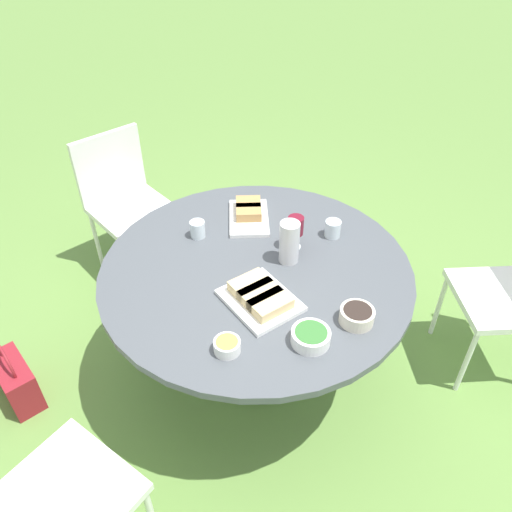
{
  "coord_description": "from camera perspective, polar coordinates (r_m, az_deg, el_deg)",
  "views": [
    {
      "loc": [
        -1.3,
        1.11,
        2.16
      ],
      "look_at": [
        0.0,
        0.0,
        0.78
      ],
      "focal_mm": 35.0,
      "sensor_mm": 36.0,
      "label": 1
    }
  ],
  "objects": [
    {
      "name": "handbag",
      "position": [
        2.81,
        -25.72,
        -12.71
      ],
      "size": [
        0.3,
        0.14,
        0.37
      ],
      "color": "maroon",
      "rests_on": "ground_plane"
    },
    {
      "name": "cup_water_near",
      "position": [
        2.43,
        8.76,
        3.1
      ],
      "size": [
        0.08,
        0.08,
        0.08
      ],
      "color": "silver",
      "rests_on": "dining_table"
    },
    {
      "name": "ground_plane",
      "position": [
        2.76,
        0.0,
        -12.66
      ],
      "size": [
        40.0,
        40.0,
        0.0
      ],
      "primitive_type": "plane",
      "color": "#668E42"
    },
    {
      "name": "cup_water_far",
      "position": [
        2.41,
        -6.69,
        3.07
      ],
      "size": [
        0.07,
        0.07,
        0.08
      ],
      "color": "silver",
      "rests_on": "dining_table"
    },
    {
      "name": "platter_charcuterie",
      "position": [
        2.53,
        -0.84,
        4.92
      ],
      "size": [
        0.37,
        0.35,
        0.07
      ],
      "color": "white",
      "rests_on": "dining_table"
    },
    {
      "name": "bowl_salad",
      "position": [
        1.91,
        6.27,
        -9.11
      ],
      "size": [
        0.15,
        0.15,
        0.06
      ],
      "color": "white",
      "rests_on": "dining_table"
    },
    {
      "name": "water_pitcher",
      "position": [
        2.22,
        3.82,
        1.58
      ],
      "size": [
        0.1,
        0.09,
        0.2
      ],
      "color": "silver",
      "rests_on": "dining_table"
    },
    {
      "name": "bowl_olives",
      "position": [
        2.01,
        11.46,
        -6.64
      ],
      "size": [
        0.14,
        0.14,
        0.06
      ],
      "color": "beige",
      "rests_on": "dining_table"
    },
    {
      "name": "dining_table",
      "position": [
        2.3,
        0.0,
        -2.79
      ],
      "size": [
        1.4,
        1.4,
        0.72
      ],
      "color": "#4C4C51",
      "rests_on": "ground_plane"
    },
    {
      "name": "wine_glass",
      "position": [
        2.29,
        4.54,
        3.37
      ],
      "size": [
        0.07,
        0.07,
        0.17
      ],
      "color": "silver",
      "rests_on": "dining_table"
    },
    {
      "name": "chair_near_left",
      "position": [
        3.2,
        -14.93,
        6.79
      ],
      "size": [
        0.43,
        0.45,
        0.89
      ],
      "color": "white",
      "rests_on": "ground_plane"
    },
    {
      "name": "platter_bread_main",
      "position": [
        2.05,
        0.48,
        -4.68
      ],
      "size": [
        0.33,
        0.28,
        0.07
      ],
      "color": "white",
      "rests_on": "dining_table"
    },
    {
      "name": "bowl_fries",
      "position": [
        1.88,
        -3.33,
        -10.17
      ],
      "size": [
        0.1,
        0.1,
        0.05
      ],
      "color": "white",
      "rests_on": "dining_table"
    },
    {
      "name": "chair_near_right",
      "position": [
        1.93,
        -23.72,
        -24.84
      ],
      "size": [
        0.53,
        0.51,
        0.89
      ],
      "color": "white",
      "rests_on": "ground_plane"
    }
  ]
}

